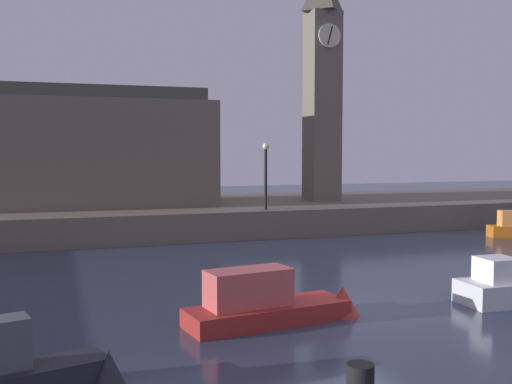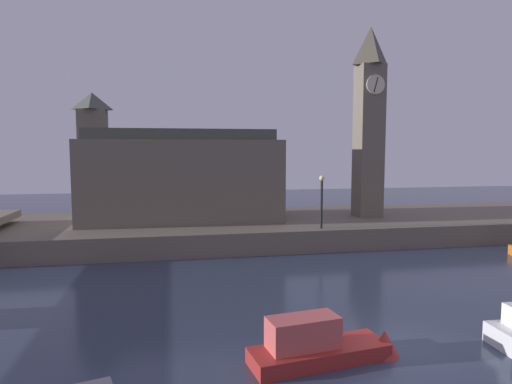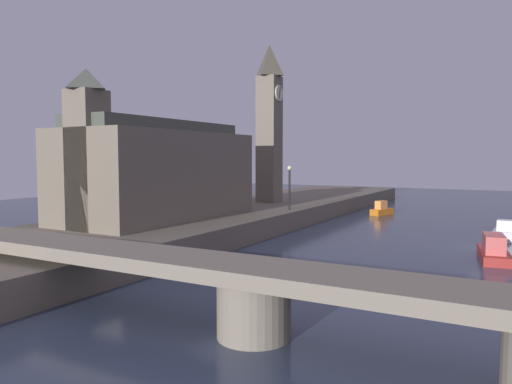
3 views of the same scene
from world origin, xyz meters
The scene contains 6 objects.
ground_plane centered at (0.00, 0.00, 0.00)m, with size 120.00×120.00×0.00m, color #2D384C.
far_embankment centered at (0.00, 20.00, 0.75)m, with size 70.00×12.00×1.50m, color #6B6051.
clock_tower centered at (7.71, 19.57, 9.14)m, with size 2.11×2.16×14.78m.
parliament_hall centered at (-7.19, 20.67, 4.82)m, with size 14.62×6.68×9.40m.
streetlamp centered at (2.26, 14.90, 3.76)m, with size 0.36×0.36×3.58m.
boat_dinghy_red centered at (-2.65, -0.35, 0.49)m, with size 5.36×2.11×1.80m.
Camera 2 is at (-7.64, -13.50, 6.80)m, focal length 31.28 mm.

